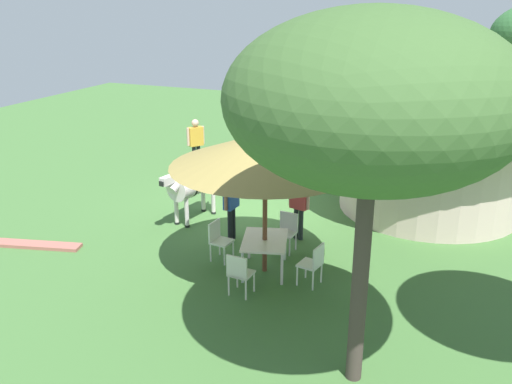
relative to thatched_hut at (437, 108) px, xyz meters
name	(u,v)px	position (x,y,z in m)	size (l,w,h in m)	color
ground_plane	(252,211)	(2.10, -4.39, -2.82)	(36.00, 36.00, 0.00)	#3F6A33
thatched_hut	(437,108)	(0.00, 0.00, 0.00)	(6.14, 6.14, 5.06)	beige
shade_umbrella	(265,149)	(5.19, -2.82, -0.11)	(3.89, 3.89, 3.06)	brown
patio_dining_table	(265,243)	(5.19, -2.82, -2.17)	(1.46, 1.24, 0.74)	silver
patio_chair_near_lawn	(218,238)	(5.07, -3.97, -2.30)	(0.48, 0.46, 0.90)	white
patio_chair_east_end	(239,272)	(6.35, -2.90, -2.30)	(0.45, 0.47, 0.90)	silver
patio_chair_west_end	(314,262)	(5.39, -1.68, -2.30)	(0.51, 0.49, 0.90)	white
patio_chair_near_hut	(287,229)	(4.03, -2.72, -2.30)	(0.45, 0.47, 0.90)	silver
guest_beside_umbrella	(299,202)	(3.34, -2.67, -1.87)	(0.30, 0.56, 1.59)	#1F2428
guest_behind_table	(231,201)	(3.99, -4.15, -1.83)	(0.59, 0.24, 1.65)	black
standing_watcher	(196,140)	(-0.60, -7.56, -1.76)	(0.52, 0.47, 1.77)	black
zebra_nearest_camera	(261,148)	(-0.65, -5.23, -1.80)	(1.58, 1.72, 1.57)	silver
zebra_by_umbrella	(193,184)	(3.22, -5.59, -1.83)	(2.10, 0.91, 1.54)	silver
acacia_tree_far_lawn	(373,100)	(7.93, -0.25, 1.51)	(3.95, 3.95, 5.53)	#423732
brick_patio_kerb	(24,244)	(6.20, -8.58, -2.78)	(2.80, 0.36, 0.08)	#A45E51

